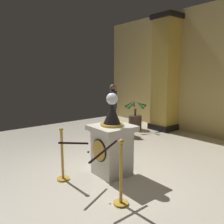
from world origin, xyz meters
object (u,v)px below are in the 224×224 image
object	(u,v)px
stanchion_near	(63,162)
potted_palm_left	(135,119)
bystander_guest	(113,107)
stanchion_far	(121,182)
pedestal_clock	(112,144)

from	to	relation	value
stanchion_near	potted_palm_left	world-z (taller)	potted_palm_left
potted_palm_left	bystander_guest	world-z (taller)	bystander_guest
stanchion_far	potted_palm_left	size ratio (longest dim) A/B	0.96
pedestal_clock	potted_palm_left	world-z (taller)	pedestal_clock
pedestal_clock	bystander_guest	size ratio (longest dim) A/B	1.00
stanchion_near	bystander_guest	size ratio (longest dim) A/B	0.62
pedestal_clock	stanchion_near	distance (m)	1.01
pedestal_clock	potted_palm_left	distance (m)	3.85
pedestal_clock	potted_palm_left	xyz separation A→B (m)	(-2.42, 2.99, -0.27)
stanchion_near	potted_palm_left	size ratio (longest dim) A/B	0.94
stanchion_near	bystander_guest	distance (m)	3.79
pedestal_clock	stanchion_near	bearing A→B (deg)	-113.29
stanchion_near	bystander_guest	bearing A→B (deg)	126.55
pedestal_clock	bystander_guest	bearing A→B (deg)	140.94
pedestal_clock	potted_palm_left	size ratio (longest dim) A/B	1.50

